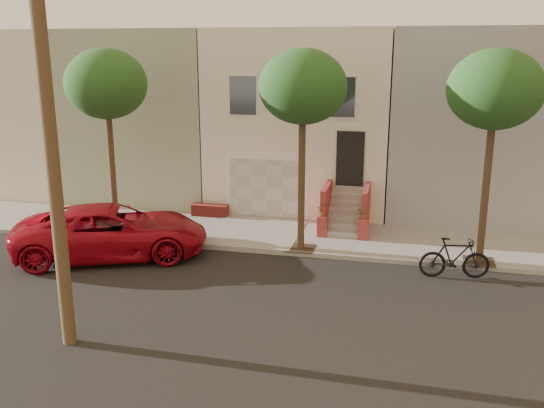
# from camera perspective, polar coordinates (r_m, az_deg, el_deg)

# --- Properties ---
(ground) EXTENTS (90.00, 90.00, 0.00)m
(ground) POSITION_cam_1_polar(r_m,az_deg,el_deg) (15.79, -3.37, -9.09)
(ground) COLOR black
(ground) RESTS_ON ground
(sidewalk) EXTENTS (40.00, 3.70, 0.15)m
(sidewalk) POSITION_cam_1_polar(r_m,az_deg,el_deg) (20.62, 0.77, -3.02)
(sidewalk) COLOR gray
(sidewalk) RESTS_ON ground
(house_row) EXTENTS (33.10, 11.70, 7.00)m
(house_row) POSITION_cam_1_polar(r_m,az_deg,el_deg) (25.52, 3.60, 8.61)
(house_row) COLOR beige
(house_row) RESTS_ON sidewalk
(tree_left) EXTENTS (2.70, 2.57, 6.30)m
(tree_left) POSITION_cam_1_polar(r_m,az_deg,el_deg) (20.21, -15.82, 11.05)
(tree_left) COLOR #2D2116
(tree_left) RESTS_ON sidewalk
(tree_mid) EXTENTS (2.70, 2.57, 6.30)m
(tree_mid) POSITION_cam_1_polar(r_m,az_deg,el_deg) (18.05, 3.01, 11.19)
(tree_mid) COLOR #2D2116
(tree_mid) RESTS_ON sidewalk
(tree_right) EXTENTS (2.70, 2.57, 6.30)m
(tree_right) POSITION_cam_1_polar(r_m,az_deg,el_deg) (17.94, 20.87, 10.24)
(tree_right) COLOR #2D2116
(tree_right) RESTS_ON sidewalk
(pickup_truck) EXTENTS (6.53, 4.82, 1.65)m
(pickup_truck) POSITION_cam_1_polar(r_m,az_deg,el_deg) (19.20, -15.28, -2.58)
(pickup_truck) COLOR maroon
(pickup_truck) RESTS_ON ground
(motorcycle) EXTENTS (2.07, 0.86, 1.21)m
(motorcycle) POSITION_cam_1_polar(r_m,az_deg,el_deg) (17.66, 17.32, -5.02)
(motorcycle) COLOR black
(motorcycle) RESTS_ON ground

